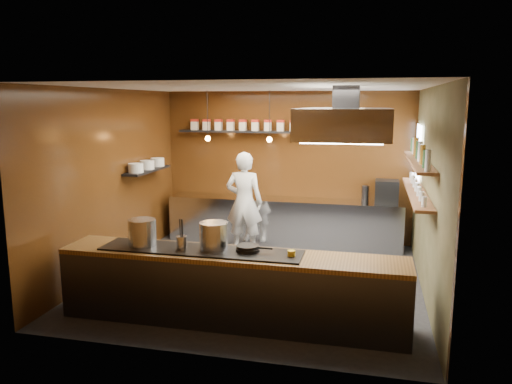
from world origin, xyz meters
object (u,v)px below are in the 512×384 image
(extractor_hood, at_px, (346,123))
(stockpot_small, at_px, (214,235))
(espresso_machine, at_px, (387,191))
(chef, at_px, (244,202))
(stockpot_large, at_px, (142,233))

(extractor_hood, xyz_separation_m, stockpot_small, (-1.55, -1.12, -1.40))
(extractor_hood, distance_m, espresso_machine, 3.05)
(stockpot_small, bearing_deg, chef, 97.14)
(extractor_hood, bearing_deg, stockpot_large, -154.02)
(stockpot_large, relative_size, stockpot_small, 0.99)
(extractor_hood, bearing_deg, chef, 136.14)
(extractor_hood, height_order, chef, extractor_hood)
(stockpot_small, bearing_deg, espresso_machine, 59.48)
(espresso_machine, bearing_deg, stockpot_large, -128.30)
(stockpot_large, height_order, espresso_machine, espresso_machine)
(extractor_hood, height_order, stockpot_large, extractor_hood)
(extractor_hood, relative_size, espresso_machine, 4.62)
(espresso_machine, bearing_deg, stockpot_small, -119.46)
(stockpot_large, bearing_deg, extractor_hood, 25.98)
(extractor_hood, bearing_deg, stockpot_small, -144.06)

